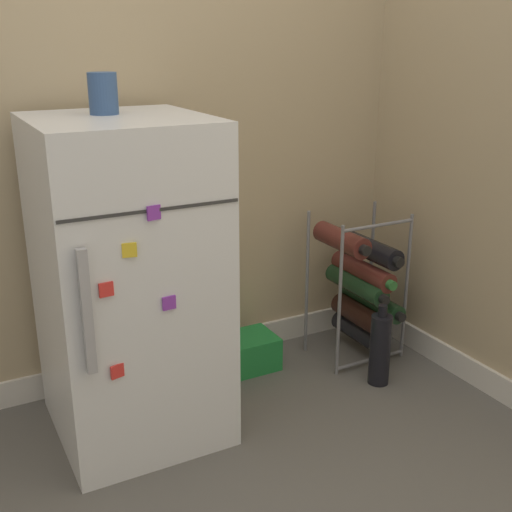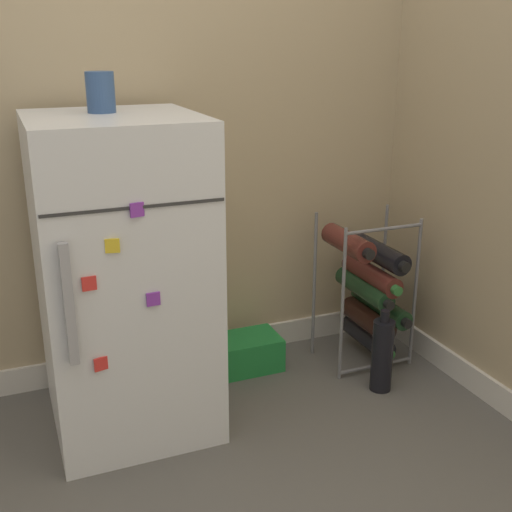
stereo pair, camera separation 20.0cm
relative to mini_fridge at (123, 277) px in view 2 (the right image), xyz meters
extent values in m
plane|color=#56544F|center=(0.26, -0.35, -0.47)|extent=(14.00, 14.00, 0.00)
cube|color=tan|center=(0.26, 0.33, 0.78)|extent=(6.70, 0.06, 2.50)
cube|color=silver|center=(0.26, 0.29, -0.43)|extent=(6.70, 0.01, 0.09)
cube|color=silver|center=(0.00, 0.00, 0.00)|extent=(0.47, 0.50, 0.94)
cube|color=#2D2D2D|center=(0.00, -0.25, 0.27)|extent=(0.46, 0.00, 0.01)
cube|color=#9E9EA3|center=(-0.18, -0.27, 0.05)|extent=(0.02, 0.02, 0.32)
cube|color=yellow|center=(-0.06, -0.25, 0.18)|extent=(0.04, 0.01, 0.04)
cube|color=purple|center=(0.03, -0.25, 0.02)|extent=(0.04, 0.01, 0.04)
cube|color=purple|center=(0.00, -0.25, 0.27)|extent=(0.04, 0.01, 0.04)
cube|color=red|center=(-0.13, -0.25, 0.09)|extent=(0.04, 0.01, 0.04)
cube|color=red|center=(-0.12, -0.25, -0.13)|extent=(0.04, 0.01, 0.04)
cylinder|color=slate|center=(0.72, -0.04, -0.19)|extent=(0.01, 0.01, 0.55)
cylinder|color=slate|center=(1.02, -0.04, -0.19)|extent=(0.01, 0.01, 0.55)
cylinder|color=slate|center=(0.72, 0.17, -0.19)|extent=(0.01, 0.01, 0.55)
cylinder|color=slate|center=(1.02, 0.17, -0.19)|extent=(0.01, 0.01, 0.55)
cylinder|color=slate|center=(0.87, -0.04, -0.45)|extent=(0.29, 0.01, 0.01)
cylinder|color=slate|center=(0.87, -0.04, 0.06)|extent=(0.29, 0.01, 0.01)
cylinder|color=black|center=(0.90, 0.07, -0.39)|extent=(0.07, 0.27, 0.07)
cylinder|color=#2D7033|center=(0.90, -0.08, -0.39)|extent=(0.04, 0.02, 0.04)
cylinder|color=black|center=(0.89, 0.07, -0.32)|extent=(0.08, 0.26, 0.08)
cylinder|color=black|center=(0.89, -0.07, -0.32)|extent=(0.04, 0.02, 0.04)
cylinder|color=#19381E|center=(0.95, 0.07, -0.27)|extent=(0.07, 0.31, 0.07)
cylinder|color=black|center=(0.95, -0.10, -0.27)|extent=(0.03, 0.02, 0.03)
cylinder|color=#19381E|center=(0.87, 0.07, -0.19)|extent=(0.07, 0.30, 0.07)
cylinder|color=black|center=(0.87, -0.09, -0.19)|extent=(0.03, 0.02, 0.03)
cylinder|color=#56231E|center=(0.90, 0.07, -0.14)|extent=(0.07, 0.30, 0.07)
cylinder|color=#2D7033|center=(0.90, -0.09, -0.14)|extent=(0.03, 0.02, 0.03)
cylinder|color=black|center=(0.93, 0.07, -0.06)|extent=(0.08, 0.29, 0.08)
cylinder|color=black|center=(0.93, -0.09, -0.06)|extent=(0.04, 0.02, 0.04)
cylinder|color=#56231E|center=(0.79, 0.07, -0.01)|extent=(0.08, 0.25, 0.08)
cylinder|color=black|center=(0.79, -0.07, -0.01)|extent=(0.04, 0.02, 0.04)
cube|color=#1E7F38|center=(0.45, 0.16, -0.41)|extent=(0.23, 0.16, 0.12)
cylinder|color=#335184|center=(-0.02, 0.06, 0.53)|extent=(0.08, 0.08, 0.11)
cylinder|color=black|center=(0.82, -0.15, -0.34)|extent=(0.07, 0.07, 0.25)
cylinder|color=black|center=(0.82, -0.15, -0.20)|extent=(0.03, 0.03, 0.04)
camera|label=1|loc=(-0.48, -1.70, 0.67)|focal=45.00mm
camera|label=2|loc=(-0.30, -1.78, 0.67)|focal=45.00mm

